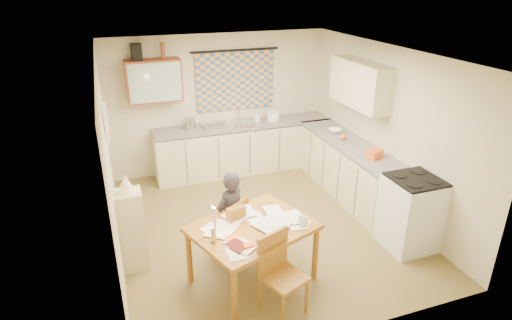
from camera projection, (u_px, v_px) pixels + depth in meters
name	position (u px, v px, depth m)	size (l,w,h in m)	color
floor	(261.00, 225.00, 6.36)	(4.00, 4.50, 0.02)	brown
ceiling	(263.00, 53.00, 5.36)	(4.00, 4.50, 0.02)	white
wall_back	(219.00, 104.00, 7.81)	(4.00, 0.02, 2.50)	beige
wall_front	(347.00, 232.00, 3.90)	(4.00, 0.02, 2.50)	beige
wall_left	(108.00, 166.00, 5.24)	(0.02, 4.50, 2.50)	beige
wall_right	(386.00, 130.00, 6.47)	(0.02, 4.50, 2.50)	beige
window_blind	(235.00, 81.00, 7.71)	(1.45, 0.03, 1.05)	#385883
curtain_rod	(235.00, 50.00, 7.48)	(0.04, 0.04, 1.60)	black
wall_cabinet	(154.00, 81.00, 7.09)	(0.90, 0.34, 0.70)	maroon
wall_cabinet_glass	(155.00, 83.00, 6.94)	(0.84, 0.02, 0.64)	#99B2A5
upper_cabinet_right	(360.00, 84.00, 6.65)	(0.34, 1.30, 0.70)	#C5BB8F
framed_print	(106.00, 121.00, 5.42)	(0.04, 0.50, 0.40)	#EFE8C9
print_canvas	(108.00, 121.00, 5.43)	(0.01, 0.42, 0.32)	beige
counter_back	(245.00, 147.00, 7.98)	(3.30, 0.62, 0.92)	#C5BB8F
counter_right	(355.00, 174.00, 6.90)	(0.62, 2.95, 0.92)	#C5BB8F
stove	(411.00, 213.00, 5.68)	(0.65, 0.65, 1.01)	white
sink	(241.00, 126.00, 7.79)	(0.55, 0.45, 0.10)	silver
tap	(239.00, 114.00, 7.88)	(0.03, 0.03, 0.28)	silver
dish_rack	(212.00, 126.00, 7.59)	(0.35, 0.30, 0.06)	silver
kettle	(190.00, 123.00, 7.44)	(0.18, 0.18, 0.24)	silver
mixing_bowl	(273.00, 116.00, 7.93)	(0.24, 0.24, 0.16)	white
soap_bottle	(257.00, 117.00, 7.88)	(0.09, 0.09, 0.18)	white
bowl	(335.00, 131.00, 7.36)	(0.25, 0.25, 0.06)	white
orange_bag	(375.00, 154.00, 6.31)	(0.22, 0.16, 0.12)	orange
fruit_orange	(343.00, 137.00, 7.00)	(0.10, 0.10, 0.10)	orange
speaker	(136.00, 52.00, 6.83)	(0.16, 0.20, 0.26)	black
bottle_green	(140.00, 52.00, 6.85)	(0.07, 0.07, 0.26)	#195926
bottle_brown	(163.00, 51.00, 6.96)	(0.07, 0.07, 0.26)	maroon
dining_table	(253.00, 253.00, 5.06)	(1.59, 1.40, 0.75)	brown
chair_far	(230.00, 238.00, 5.57)	(0.53, 0.53, 0.84)	brown
chair_near	(282.00, 289.00, 4.62)	(0.54, 0.54, 0.92)	brown
person	(230.00, 216.00, 5.40)	(0.53, 0.46, 1.21)	black
shelf_stand	(132.00, 230.00, 5.23)	(0.32, 0.30, 1.06)	#C5BB8F
lampshade	(126.00, 183.00, 4.98)	(0.20, 0.20, 0.22)	#EFE8C9
letter_rack	(236.00, 213.00, 5.03)	(0.22, 0.10, 0.16)	brown
mug	(303.00, 221.00, 4.93)	(0.15, 0.15, 0.09)	white
magazine	(231.00, 250.00, 4.48)	(0.27, 0.29, 0.02)	maroon
book	(227.00, 242.00, 4.61)	(0.17, 0.23, 0.02)	orange
orange_box	(249.00, 246.00, 4.52)	(0.12, 0.08, 0.04)	orange
eyeglasses	(282.00, 233.00, 4.77)	(0.13, 0.04, 0.02)	black
candle_holder	(214.00, 235.00, 4.60)	(0.06, 0.06, 0.18)	silver
candle	(215.00, 217.00, 4.54)	(0.02, 0.02, 0.22)	white
candle_flame	(212.00, 207.00, 4.50)	(0.02, 0.02, 0.02)	#FFCC66
papers	(259.00, 225.00, 4.92)	(1.30, 1.04, 0.03)	white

